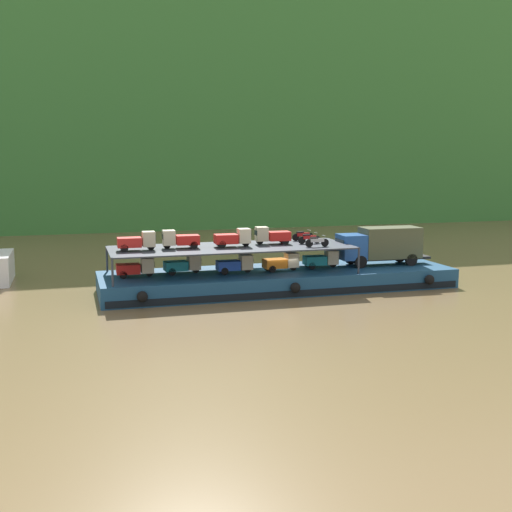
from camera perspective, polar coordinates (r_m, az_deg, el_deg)
name	(u,v)px	position (r m, az deg, el deg)	size (l,w,h in m)	color
ground_plane	(279,289)	(50.41, 2.03, -2.95)	(400.00, 400.00, 0.00)	brown
hillside_far_bank	(163,76)	(108.81, -8.29, 15.59)	(144.56, 34.47, 41.77)	#387533
cargo_barge	(279,280)	(50.24, 2.04, -2.12)	(27.63, 7.88, 1.50)	navy
covered_lorry	(381,245)	(53.31, 11.09, 1.01)	(7.91, 2.51, 3.10)	#1E4C99
cargo_rack	(232,248)	(48.78, -2.19, 0.76)	(18.43, 6.48, 2.00)	#2D333D
mini_truck_lower_stern	(136,268)	(47.95, -10.66, -1.02)	(2.75, 1.22, 1.38)	red
mini_truck_lower_aft	(183,265)	(48.75, -6.52, -0.77)	(2.80, 1.30, 1.38)	teal
mini_truck_lower_mid	(235,264)	(48.69, -1.86, -0.74)	(2.74, 1.21, 1.38)	#1E47B7
mini_truck_lower_fore	(281,262)	(49.63, 2.28, -0.56)	(2.79, 1.29, 1.38)	orange
mini_truck_lower_bow	(321,259)	(51.34, 5.86, -0.29)	(2.79, 1.28, 1.38)	teal
mini_truck_upper_stern	(137,241)	(47.35, -10.55, 1.30)	(2.76, 1.23, 1.38)	red
mini_truck_upper_mid	(180,239)	(48.09, -6.78, 1.50)	(2.78, 1.26, 1.38)	red
mini_truck_upper_fore	(233,238)	(48.58, -2.05, 1.63)	(2.77, 1.25, 1.38)	red
mini_truck_upper_bow	(272,235)	(50.17, 1.43, 1.85)	(2.79, 1.30, 1.38)	red
motorcycle_upper_port	(317,241)	(48.78, 5.44, 1.32)	(1.90, 0.55, 0.87)	black
motorcycle_upper_centre	(309,238)	(50.62, 4.76, 1.59)	(1.90, 0.55, 0.87)	black
motorcycle_upper_stbd	(303,235)	(52.49, 4.19, 1.84)	(1.90, 0.55, 0.87)	black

